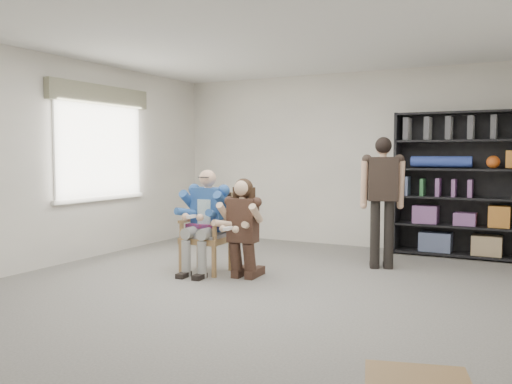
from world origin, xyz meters
The scene contains 8 objects.
room_shell centered at (0.00, 0.00, 1.40)m, with size 6.00×7.00×2.80m, color white, non-canonical shape.
floor centered at (0.00, 0.00, 0.00)m, with size 6.00×7.00×0.01m, color #63605C.
window_left centered at (-2.95, 1.00, 1.63)m, with size 0.16×2.00×1.75m, color white, non-canonical shape.
armchair centered at (-0.97, 0.73, 0.50)m, with size 0.58×0.56×1.01m, color #9E6B42, non-canonical shape.
seated_man centered at (-0.97, 0.73, 0.65)m, with size 0.56×0.79×1.31m, color #1E4999, non-canonical shape.
kneeling_woman centered at (-0.39, 0.61, 0.60)m, with size 0.50×0.81×1.20m, color #362519, non-canonical shape.
bookshelf centered at (1.70, 3.28, 1.05)m, with size 1.80×0.38×2.10m, color black, non-canonical shape.
standing_man centered at (0.93, 1.98, 0.85)m, with size 0.53×0.29×1.71m, color #2B221C, non-canonical shape.
Camera 1 is at (2.69, -4.97, 1.49)m, focal length 38.00 mm.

